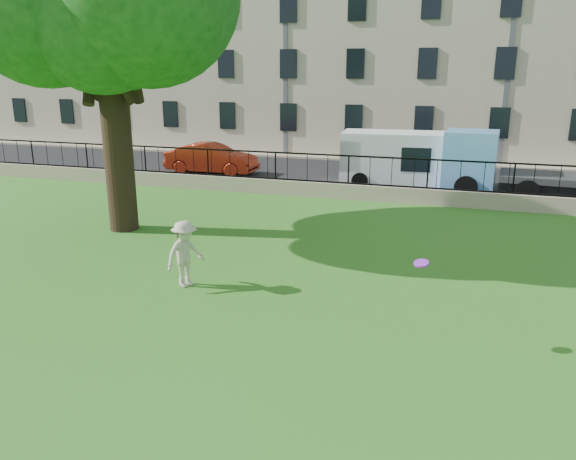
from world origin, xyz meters
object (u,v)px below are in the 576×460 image
(frisbee, at_px, (421,263))
(white_van, at_px, (407,160))
(man, at_px, (185,254))
(red_sedan, at_px, (212,159))
(blue_truck, at_px, (524,166))

(frisbee, xyz_separation_m, white_van, (-1.83, 14.74, -0.41))
(man, xyz_separation_m, frisbee, (5.43, -1.26, 0.78))
(frisbee, bearing_deg, red_sedan, 126.85)
(red_sedan, relative_size, blue_truck, 0.73)
(frisbee, height_order, blue_truck, blue_truck)
(man, relative_size, blue_truck, 0.26)
(man, distance_m, white_van, 13.95)
(red_sedan, bearing_deg, blue_truck, -95.03)
(frisbee, relative_size, blue_truck, 0.04)
(red_sedan, distance_m, white_van, 9.32)
(white_van, xyz_separation_m, blue_truck, (4.63, -0.87, 0.11))
(white_van, height_order, blue_truck, blue_truck)
(man, xyz_separation_m, white_van, (3.60, 13.47, 0.37))
(man, height_order, white_van, white_van)
(man, height_order, blue_truck, blue_truck)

